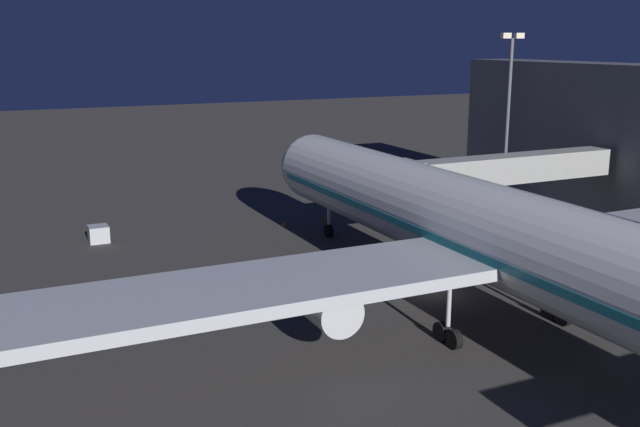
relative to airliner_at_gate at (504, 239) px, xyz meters
The scene contains 7 objects.
ground_plane 9.89m from the airliner_at_gate, 90.00° to the right, with size 320.00×320.00×0.00m, color #383533.
airliner_at_gate is the anchor object (origin of this frame).
jet_bridge 23.00m from the airliner_at_gate, 124.91° to the right, with size 24.84×3.40×7.53m.
apron_floodlight_mast 40.38m from the airliner_at_gate, 129.49° to the right, with size 2.90×0.50×18.38m.
baggage_container_far_row 37.35m from the airliner_at_gate, 58.42° to the right, with size 1.72×1.78×1.49m, color #B7BABF.
traffic_cone_nose_port 30.39m from the airliner_at_gate, 94.22° to the right, with size 0.36×0.36×0.55m, color orange.
traffic_cone_nose_starboard 30.39m from the airliner_at_gate, 85.78° to the right, with size 0.36×0.36×0.55m, color orange.
Camera 1 is at (28.06, 41.18, 17.64)m, focal length 40.52 mm.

